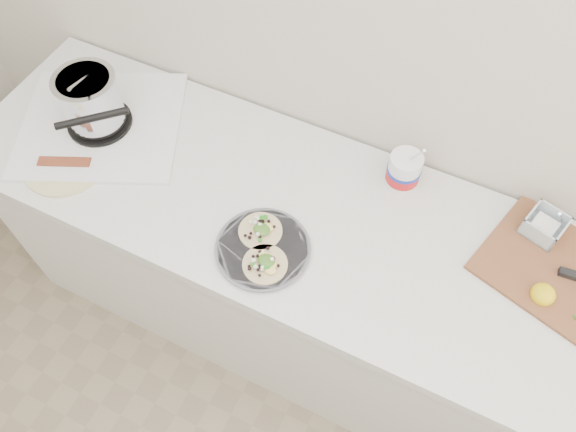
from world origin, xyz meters
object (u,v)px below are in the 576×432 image
at_px(stove, 95,109).
at_px(taco_plate, 263,247).
at_px(cutboard, 570,272).
at_px(tub, 405,170).
at_px(bacon_plate, 65,164).

bearing_deg(stove, taco_plate, -39.56).
xyz_separation_m(stove, cutboard, (1.48, 0.12, -0.06)).
height_order(stove, cutboard, stove).
distance_m(tub, bacon_plate, 1.04).
bearing_deg(taco_plate, tub, 55.50).
bearing_deg(stove, bacon_plate, -115.76).
xyz_separation_m(tub, bacon_plate, (-0.96, -0.39, -0.06)).
relative_size(taco_plate, cutboard, 0.50).
relative_size(stove, tub, 2.93).
bearing_deg(bacon_plate, tub, 22.23).
relative_size(taco_plate, tub, 1.20).
relative_size(stove, taco_plate, 2.44).
distance_m(cutboard, bacon_plate, 1.51).
relative_size(stove, cutboard, 1.23).
height_order(cutboard, bacon_plate, cutboard).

